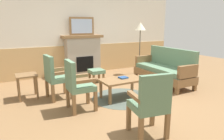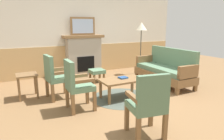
% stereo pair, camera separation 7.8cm
% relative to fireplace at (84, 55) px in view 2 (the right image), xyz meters
% --- Properties ---
extents(ground_plane, '(14.00, 14.00, 0.00)m').
position_rel_fireplace_xyz_m(ground_plane, '(0.00, -2.35, -0.65)').
color(ground_plane, olive).
extents(wall_back, '(7.20, 0.14, 2.70)m').
position_rel_fireplace_xyz_m(wall_back, '(0.00, 0.25, 0.66)').
color(wall_back, silver).
rests_on(wall_back, ground_plane).
extents(fireplace, '(1.30, 0.44, 1.28)m').
position_rel_fireplace_xyz_m(fireplace, '(0.00, 0.00, 0.00)').
color(fireplace, '#A39989').
rests_on(fireplace, ground_plane).
extents(framed_picture, '(0.80, 0.04, 0.56)m').
position_rel_fireplace_xyz_m(framed_picture, '(0.00, 0.00, 0.91)').
color(framed_picture, brown).
rests_on(framed_picture, fireplace).
extents(couch, '(0.70, 1.80, 0.98)m').
position_rel_fireplace_xyz_m(couch, '(1.61, -2.06, -0.26)').
color(couch, brown).
rests_on(couch, ground_plane).
extents(coffee_table, '(0.96, 0.56, 0.44)m').
position_rel_fireplace_xyz_m(coffee_table, '(-0.00, -2.47, -0.27)').
color(coffee_table, brown).
rests_on(coffee_table, ground_plane).
extents(round_rug, '(1.35, 1.35, 0.01)m').
position_rel_fireplace_xyz_m(round_rug, '(-0.00, -2.47, -0.65)').
color(round_rug, '#4C564C').
rests_on(round_rug, ground_plane).
extents(book_on_table, '(0.20, 0.19, 0.03)m').
position_rel_fireplace_xyz_m(book_on_table, '(0.06, -2.42, -0.20)').
color(book_on_table, navy).
rests_on(book_on_table, coffee_table).
extents(footstool, '(0.40, 0.40, 0.36)m').
position_rel_fireplace_xyz_m(footstool, '(0.03, -1.00, -0.37)').
color(footstool, brown).
rests_on(footstool, ground_plane).
extents(armchair_near_fireplace, '(0.52, 0.52, 0.98)m').
position_rel_fireplace_xyz_m(armchair_near_fireplace, '(-1.31, -1.81, -0.11)').
color(armchair_near_fireplace, brown).
rests_on(armchair_near_fireplace, ground_plane).
extents(armchair_by_window_left, '(0.49, 0.49, 0.98)m').
position_rel_fireplace_xyz_m(armchair_by_window_left, '(-1.09, -2.62, -0.11)').
color(armchair_by_window_left, brown).
rests_on(armchair_by_window_left, ground_plane).
extents(armchair_front_left, '(0.55, 0.55, 0.98)m').
position_rel_fireplace_xyz_m(armchair_front_left, '(-0.48, -4.04, -0.11)').
color(armchair_front_left, brown).
rests_on(armchair_front_left, ground_plane).
extents(side_table, '(0.44, 0.44, 0.55)m').
position_rel_fireplace_xyz_m(side_table, '(-1.87, -1.48, -0.22)').
color(side_table, brown).
rests_on(side_table, ground_plane).
extents(floor_lamp_by_couch, '(0.36, 0.36, 1.68)m').
position_rel_fireplace_xyz_m(floor_lamp_by_couch, '(1.71, -0.75, 0.80)').
color(floor_lamp_by_couch, '#332D28').
rests_on(floor_lamp_by_couch, ground_plane).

